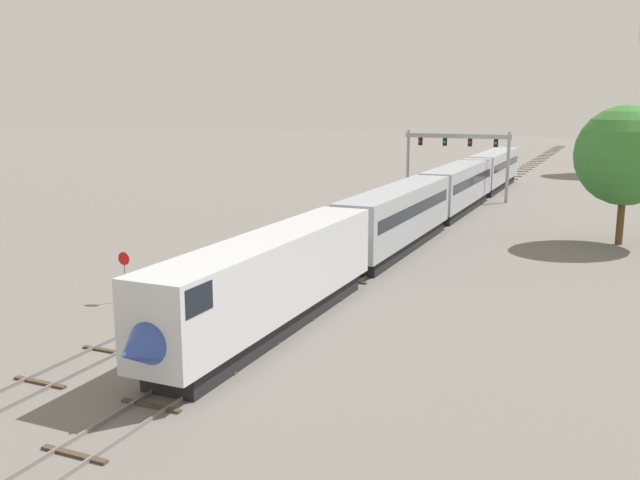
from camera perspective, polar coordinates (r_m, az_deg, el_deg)
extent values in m
plane|color=slate|center=(33.20, -10.08, -8.70)|extent=(400.00, 400.00, 0.00)
cube|color=slate|center=(88.04, 12.88, 3.75)|extent=(0.07, 200.00, 0.16)
cube|color=slate|center=(87.78, 13.80, 3.68)|extent=(0.07, 200.00, 0.16)
cube|color=#473828|center=(24.88, -19.41, -16.18)|extent=(2.60, 0.24, 0.10)
cube|color=#473828|center=(27.59, -13.62, -13.01)|extent=(2.60, 0.24, 0.10)
cube|color=#473828|center=(30.58, -9.03, -10.34)|extent=(2.60, 0.24, 0.10)
cube|color=#473828|center=(33.79, -5.33, -8.12)|extent=(2.60, 0.24, 0.10)
cube|color=#473828|center=(37.15, -2.33, -6.26)|extent=(2.60, 0.24, 0.10)
cube|color=#473828|center=(40.62, 0.16, -4.70)|extent=(2.60, 0.24, 0.10)
cube|color=#473828|center=(44.18, 2.24, -3.39)|extent=(2.60, 0.24, 0.10)
cube|color=#473828|center=(47.82, 4.00, -2.27)|extent=(2.60, 0.24, 0.10)
cube|color=#473828|center=(51.51, 5.51, -1.30)|extent=(2.60, 0.24, 0.10)
cube|color=#473828|center=(55.24, 6.81, -0.47)|extent=(2.60, 0.24, 0.10)
cube|color=#473828|center=(59.00, 7.95, 0.26)|extent=(2.60, 0.24, 0.10)
cube|color=#473828|center=(62.80, 8.95, 0.90)|extent=(2.60, 0.24, 0.10)
cube|color=#473828|center=(66.62, 9.84, 1.47)|extent=(2.60, 0.24, 0.10)
cube|color=#473828|center=(70.46, 10.63, 1.97)|extent=(2.60, 0.24, 0.10)
cube|color=#473828|center=(74.31, 11.34, 2.43)|extent=(2.60, 0.24, 0.10)
cube|color=#473828|center=(78.18, 11.98, 2.83)|extent=(2.60, 0.24, 0.10)
cube|color=#473828|center=(82.07, 12.56, 3.20)|extent=(2.60, 0.24, 0.10)
cube|color=#473828|center=(85.96, 13.09, 3.54)|extent=(2.60, 0.24, 0.10)
cube|color=#473828|center=(89.86, 13.57, 3.84)|extent=(2.60, 0.24, 0.10)
cube|color=#473828|center=(93.77, 14.02, 4.12)|extent=(2.60, 0.24, 0.10)
cube|color=#473828|center=(97.69, 14.42, 4.38)|extent=(2.60, 0.24, 0.10)
cube|color=#473828|center=(101.62, 14.80, 4.62)|extent=(2.60, 0.24, 0.10)
cube|color=#473828|center=(105.55, 15.15, 4.84)|extent=(2.60, 0.24, 0.10)
cube|color=#473828|center=(109.48, 15.47, 5.04)|extent=(2.60, 0.24, 0.10)
cube|color=#473828|center=(113.42, 15.77, 5.23)|extent=(2.60, 0.24, 0.10)
cube|color=#473828|center=(117.37, 16.05, 5.41)|extent=(2.60, 0.24, 0.10)
cube|color=#473828|center=(121.31, 16.32, 5.57)|extent=(2.60, 0.24, 0.10)
cube|color=#473828|center=(125.27, 16.56, 5.73)|extent=(2.60, 0.24, 0.10)
cube|color=#473828|center=(129.22, 16.80, 5.87)|extent=(2.60, 0.24, 0.10)
cube|color=#473828|center=(133.18, 17.01, 6.01)|extent=(2.60, 0.24, 0.10)
cube|color=#473828|center=(137.14, 17.22, 6.14)|extent=(2.60, 0.24, 0.10)
cube|color=#473828|center=(141.10, 17.41, 6.26)|extent=(2.60, 0.24, 0.10)
cube|color=#473828|center=(145.06, 17.60, 6.37)|extent=(2.60, 0.24, 0.10)
cube|color=#473828|center=(149.03, 17.77, 6.48)|extent=(2.60, 0.24, 0.10)
cube|color=#473828|center=(152.99, 17.94, 6.58)|extent=(2.60, 0.24, 0.10)
cube|color=#473828|center=(156.96, 18.09, 6.68)|extent=(2.60, 0.24, 0.10)
cube|color=#473828|center=(160.93, 18.24, 6.77)|extent=(2.60, 0.24, 0.10)
cube|color=#473828|center=(164.91, 18.38, 6.86)|extent=(2.60, 0.24, 0.10)
cube|color=#473828|center=(168.88, 18.52, 6.95)|extent=(2.60, 0.24, 0.10)
cube|color=#473828|center=(172.85, 18.65, 7.02)|extent=(2.60, 0.24, 0.10)
cube|color=#473828|center=(176.83, 18.77, 7.10)|extent=(2.60, 0.24, 0.10)
cube|color=#473828|center=(180.81, 18.89, 7.17)|extent=(2.60, 0.24, 0.10)
cube|color=#473828|center=(184.78, 19.00, 7.24)|extent=(2.60, 0.24, 0.10)
cube|color=slate|center=(70.21, 5.31, 2.11)|extent=(0.07, 160.00, 0.16)
cube|color=slate|center=(69.77, 6.43, 2.03)|extent=(0.07, 160.00, 0.16)
cube|color=#473828|center=(31.03, -21.88, -10.73)|extent=(2.60, 0.24, 0.10)
cube|color=#473828|center=(33.72, -17.01, -8.62)|extent=(2.60, 0.24, 0.10)
cube|color=#473828|center=(36.65, -12.93, -6.79)|extent=(2.60, 0.24, 0.10)
cube|color=#473828|center=(39.77, -9.50, -5.22)|extent=(2.60, 0.24, 0.10)
cube|color=#473828|center=(43.04, -6.59, -3.86)|extent=(2.60, 0.24, 0.10)
cube|color=#473828|center=(46.41, -4.10, -2.69)|extent=(2.60, 0.24, 0.10)
cube|color=#473828|center=(49.89, -1.96, -1.67)|extent=(2.60, 0.24, 0.10)
cube|color=#473828|center=(53.43, -0.10, -0.79)|extent=(2.60, 0.24, 0.10)
cube|color=#473828|center=(57.04, 1.52, -0.02)|extent=(2.60, 0.24, 0.10)
cube|color=#473828|center=(60.69, 2.95, 0.66)|extent=(2.60, 0.24, 0.10)
cube|color=#473828|center=(64.39, 4.22, 1.27)|extent=(2.60, 0.24, 0.10)
cube|color=#473828|center=(68.12, 5.35, 1.80)|extent=(2.60, 0.24, 0.10)
cube|color=#473828|center=(71.88, 6.36, 2.28)|extent=(2.60, 0.24, 0.10)
cube|color=#473828|center=(75.66, 7.27, 2.71)|extent=(2.60, 0.24, 0.10)
cube|color=#473828|center=(79.46, 8.10, 3.10)|extent=(2.60, 0.24, 0.10)
cube|color=#473828|center=(83.29, 8.85, 3.46)|extent=(2.60, 0.24, 0.10)
cube|color=#473828|center=(87.13, 9.53, 3.78)|extent=(2.60, 0.24, 0.10)
cube|color=#473828|center=(90.98, 10.16, 4.07)|extent=(2.60, 0.24, 0.10)
cube|color=#473828|center=(94.84, 10.74, 4.34)|extent=(2.60, 0.24, 0.10)
cube|color=#473828|center=(98.72, 11.27, 4.59)|extent=(2.60, 0.24, 0.10)
cube|color=#473828|center=(102.61, 11.76, 4.82)|extent=(2.60, 0.24, 0.10)
cube|color=#473828|center=(106.50, 12.22, 5.03)|extent=(2.60, 0.24, 0.10)
cube|color=#473828|center=(110.40, 12.64, 5.23)|extent=(2.60, 0.24, 0.10)
cube|color=#473828|center=(114.31, 13.03, 5.41)|extent=(2.60, 0.24, 0.10)
cube|color=#473828|center=(118.22, 13.40, 5.58)|extent=(2.60, 0.24, 0.10)
cube|color=#473828|center=(122.14, 13.75, 5.74)|extent=(2.60, 0.24, 0.10)
cube|color=#473828|center=(126.07, 14.08, 5.89)|extent=(2.60, 0.24, 0.10)
cube|color=#473828|center=(130.00, 14.38, 6.03)|extent=(2.60, 0.24, 0.10)
cube|color=#473828|center=(133.93, 14.67, 6.16)|extent=(2.60, 0.24, 0.10)
cube|color=#473828|center=(137.87, 14.94, 6.29)|extent=(2.60, 0.24, 0.10)
cube|color=#473828|center=(141.81, 15.19, 6.40)|extent=(2.60, 0.24, 0.10)
cube|color=#473828|center=(145.76, 15.44, 6.51)|extent=(2.60, 0.24, 0.10)
cube|color=silver|center=(34.49, -3.97, -2.75)|extent=(3.00, 19.61, 3.80)
cone|color=#2D479E|center=(26.54, -14.13, -8.33)|extent=(2.88, 2.60, 2.88)
cube|color=black|center=(27.13, -12.48, -4.40)|extent=(3.04, 1.80, 1.10)
cube|color=black|center=(35.15, -3.91, -6.54)|extent=(2.52, 17.65, 1.00)
cube|color=#9EA3AD|center=(53.23, 6.38, 2.21)|extent=(3.00, 19.61, 3.80)
cube|color=black|center=(53.17, 6.39, 2.64)|extent=(3.04, 18.04, 0.90)
cube|color=black|center=(53.66, 6.33, -0.32)|extent=(2.52, 17.65, 1.00)
cube|color=#9EA3AD|center=(72.99, 11.26, 4.53)|extent=(3.00, 19.61, 3.80)
cube|color=black|center=(72.94, 11.27, 4.84)|extent=(3.04, 18.04, 0.90)
cube|color=black|center=(73.30, 11.19, 2.67)|extent=(2.52, 17.65, 1.00)
cube|color=#9EA3AD|center=(93.12, 14.06, 5.84)|extent=(3.00, 19.61, 3.80)
cube|color=black|center=(93.08, 14.07, 6.08)|extent=(3.04, 18.04, 0.90)
cube|color=black|center=(93.36, 13.99, 4.37)|extent=(2.52, 17.65, 1.00)
cylinder|color=#999BA0|center=(83.14, 7.18, 6.19)|extent=(0.36, 0.36, 7.90)
cylinder|color=#999BA0|center=(80.63, 15.07, 5.74)|extent=(0.36, 0.36, 7.90)
cube|color=#999BA0|center=(81.46, 11.16, 8.33)|extent=(12.10, 0.36, 0.50)
cube|color=black|center=(82.60, 8.20, 7.98)|extent=(0.44, 0.32, 0.90)
sphere|color=red|center=(82.42, 8.17, 7.97)|extent=(0.28, 0.28, 0.28)
cube|color=black|center=(81.87, 10.16, 7.89)|extent=(0.44, 0.32, 0.90)
sphere|color=green|center=(81.69, 10.13, 7.88)|extent=(0.28, 0.28, 0.28)
cube|color=black|center=(81.24, 12.15, 7.79)|extent=(0.44, 0.32, 0.90)
sphere|color=red|center=(81.06, 12.12, 7.78)|extent=(0.28, 0.28, 0.28)
cube|color=black|center=(80.71, 14.16, 7.68)|extent=(0.44, 0.32, 0.90)
sphere|color=green|center=(80.52, 14.14, 7.67)|extent=(0.28, 0.28, 0.28)
cylinder|color=gray|center=(41.28, -15.60, -3.36)|extent=(0.08, 0.08, 2.20)
cylinder|color=red|center=(40.94, -15.72, -1.47)|extent=(0.76, 0.03, 0.76)
cylinder|color=brown|center=(60.15, 23.32, 1.70)|extent=(0.56, 0.56, 4.34)
sphere|color=#387A33|center=(59.61, 23.69, 6.35)|extent=(7.81, 7.81, 7.81)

